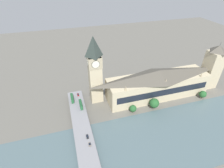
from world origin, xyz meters
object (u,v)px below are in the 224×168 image
(clock_tower, at_px, (95,69))
(car_southbound_lead, at_px, (87,137))
(parliament_hall, at_px, (158,83))
(car_northbound_tail, at_px, (78,95))
(car_southbound_mid, at_px, (90,144))
(road_bridge, at_px, (88,156))
(double_decker_bus_rear, at_px, (72,98))
(double_decker_bus_lead, at_px, (81,104))
(victoria_tower, at_px, (212,67))

(clock_tower, distance_m, car_southbound_lead, 62.79)
(clock_tower, height_order, car_southbound_lead, clock_tower)
(parliament_hall, relative_size, car_southbound_lead, 25.78)
(car_northbound_tail, xyz_separation_m, car_southbound_lead, (-57.90, 0.16, 0.04))
(clock_tower, height_order, car_southbound_mid, clock_tower)
(road_bridge, height_order, double_decker_bus_rear, double_decker_bus_rear)
(road_bridge, height_order, car_northbound_tail, car_northbound_tail)
(clock_tower, relative_size, double_decker_bus_lead, 5.87)
(clock_tower, relative_size, car_northbound_tail, 14.84)
(double_decker_bus_lead, xyz_separation_m, car_southbound_mid, (-46.32, 0.05, -2.13))
(car_southbound_lead, bearing_deg, car_southbound_mid, -177.04)
(car_northbound_tail, bearing_deg, clock_tower, -110.67)
(clock_tower, xyz_separation_m, double_decker_bus_rear, (0.05, 25.33, -29.60))
(victoria_tower, xyz_separation_m, car_southbound_mid, (-46.64, 149.86, -20.07))
(parliament_hall, height_order, victoria_tower, victoria_tower)
(road_bridge, bearing_deg, parliament_hall, -57.59)
(car_southbound_mid, bearing_deg, clock_tower, -17.34)
(parliament_hall, xyz_separation_m, victoria_tower, (0.05, -66.58, 9.52))
(road_bridge, distance_m, double_decker_bus_lead, 54.89)
(double_decker_bus_lead, relative_size, car_southbound_lead, 2.80)
(road_bridge, relative_size, double_decker_bus_rear, 13.85)
(car_southbound_lead, bearing_deg, car_northbound_tail, -0.16)
(clock_tower, relative_size, car_southbound_mid, 18.34)
(victoria_tower, height_order, double_decker_bus_rear, victoria_tower)
(clock_tower, xyz_separation_m, road_bridge, (-67.08, 21.61, -33.18))
(victoria_tower, bearing_deg, double_decker_bus_rear, 85.58)
(parliament_hall, distance_m, car_northbound_tail, 86.34)
(road_bridge, relative_size, double_decker_bus_lead, 13.68)
(parliament_hall, height_order, road_bridge, parliament_hall)
(clock_tower, height_order, road_bridge, clock_tower)
(road_bridge, xyz_separation_m, double_decker_bus_lead, (54.67, -3.32, 3.64))
(clock_tower, distance_m, victoria_tower, 132.58)
(parliament_hall, relative_size, clock_tower, 1.57)
(clock_tower, relative_size, victoria_tower, 1.28)
(clock_tower, relative_size, road_bridge, 0.43)
(car_northbound_tail, bearing_deg, double_decker_bus_lead, -179.14)
(car_southbound_lead, bearing_deg, parliament_hall, -65.15)
(road_bridge, xyz_separation_m, car_southbound_mid, (8.35, -3.27, 1.51))
(victoria_tower, relative_size, double_decker_bus_lead, 4.59)
(clock_tower, bearing_deg, double_decker_bus_lead, 124.17)
(double_decker_bus_rear, height_order, car_northbound_tail, double_decker_bus_rear)
(double_decker_bus_rear, bearing_deg, victoria_tower, -94.42)
(victoria_tower, relative_size, car_southbound_mid, 14.33)
(road_bridge, bearing_deg, car_southbound_lead, -10.03)
(clock_tower, distance_m, road_bridge, 77.90)
(double_decker_bus_lead, bearing_deg, road_bridge, 176.52)
(road_bridge, xyz_separation_m, car_southbound_lead, (16.19, -2.86, 1.55))
(double_decker_bus_rear, distance_m, car_southbound_mid, 59.23)
(car_northbound_tail, distance_m, car_southbound_lead, 57.90)
(double_decker_bus_lead, xyz_separation_m, car_northbound_tail, (19.43, 0.29, -2.13))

